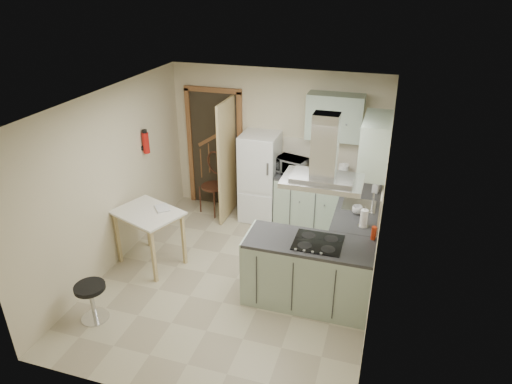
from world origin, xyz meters
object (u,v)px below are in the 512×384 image
(fridge, at_px, (260,177))
(drop_leaf_table, at_px, (150,238))
(peninsula, at_px, (308,272))
(extractor_hood, at_px, (322,181))
(microwave, at_px, (292,166))
(bentwood_chair, at_px, (214,186))
(stool, at_px, (92,302))

(fridge, relative_size, drop_leaf_table, 1.67)
(drop_leaf_table, bearing_deg, fridge, 79.32)
(peninsula, distance_m, extractor_hood, 1.27)
(extractor_hood, height_order, microwave, extractor_hood)
(drop_leaf_table, xyz_separation_m, microwave, (1.63, 1.77, 0.61))
(fridge, bearing_deg, microwave, -1.76)
(fridge, bearing_deg, peninsula, -58.26)
(drop_leaf_table, relative_size, bentwood_chair, 0.92)
(fridge, height_order, drop_leaf_table, fridge)
(peninsula, xyz_separation_m, drop_leaf_table, (-2.32, 0.20, -0.03))
(peninsula, distance_m, microwave, 2.16)
(peninsula, distance_m, drop_leaf_table, 2.33)
(extractor_hood, relative_size, bentwood_chair, 0.92)
(fridge, bearing_deg, stool, -111.28)
(drop_leaf_table, relative_size, microwave, 1.89)
(peninsula, xyz_separation_m, extractor_hood, (0.10, 0.00, 1.27))
(fridge, xyz_separation_m, peninsula, (1.22, -1.98, -0.30))
(drop_leaf_table, bearing_deg, peninsula, 16.06)
(peninsula, height_order, bentwood_chair, bentwood_chair)
(fridge, relative_size, stool, 3.04)
(microwave, bearing_deg, drop_leaf_table, -116.58)
(extractor_hood, height_order, bentwood_chair, extractor_hood)
(drop_leaf_table, bearing_deg, stool, -73.46)
(bentwood_chair, distance_m, stool, 3.05)
(bentwood_chair, distance_m, microwave, 1.46)
(peninsula, height_order, extractor_hood, extractor_hood)
(stool, bearing_deg, microwave, 60.42)
(peninsula, relative_size, extractor_hood, 1.72)
(fridge, relative_size, bentwood_chair, 1.53)
(extractor_hood, bearing_deg, drop_leaf_table, 175.37)
(extractor_hood, xyz_separation_m, stool, (-2.52, -1.08, -1.47))
(fridge, height_order, peninsula, fridge)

